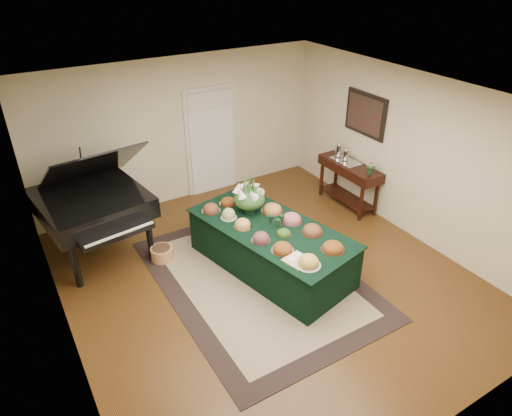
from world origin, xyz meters
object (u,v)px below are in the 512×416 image
mahogany_sideboard (349,173)px  grand_piano (92,202)px  buffet_table (271,247)px  floral_centerpiece (249,195)px

mahogany_sideboard → grand_piano: bearing=169.1°
buffet_table → floral_centerpiece: floral_centerpiece is taller
floral_centerpiece → mahogany_sideboard: bearing=8.8°
floral_centerpiece → buffet_table: bearing=-84.4°
buffet_table → mahogany_sideboard: bearing=21.5°
grand_piano → mahogany_sideboard: bearing=-10.9°
grand_piano → mahogany_sideboard: grand_piano is taller
mahogany_sideboard → buffet_table: bearing=-158.5°
floral_centerpiece → mahogany_sideboard: (2.36, 0.37, -0.37)m
buffet_table → grand_piano: (-2.12, 1.76, 0.55)m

